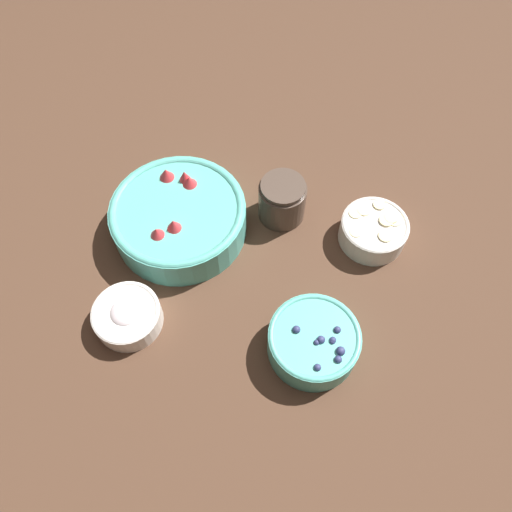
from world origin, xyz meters
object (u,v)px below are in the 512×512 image
bowl_strawberries (179,216)px  bowl_blueberries (314,341)px  bowl_cream (127,315)px  jar_chocolate (282,201)px  bowl_bananas (374,229)px

bowl_strawberries → bowl_blueberries: bowl_strawberries is taller
bowl_cream → bowl_blueberries: bearing=9.2°
bowl_cream → jar_chocolate: size_ratio=1.28×
bowl_strawberries → jar_chocolate: (0.18, 0.10, -0.00)m
bowl_cream → bowl_bananas: bearing=39.5°
bowl_strawberries → jar_chocolate: 0.21m
bowl_strawberries → bowl_bananas: 0.38m
jar_chocolate → bowl_strawberries: bearing=-151.1°
bowl_blueberries → bowl_bananas: (0.05, 0.26, -0.01)m
bowl_blueberries → bowl_cream: bowl_blueberries is taller
bowl_strawberries → bowl_blueberries: size_ratio=1.67×
bowl_cream → jar_chocolate: jar_chocolate is taller
bowl_bananas → bowl_strawberries: bearing=-165.2°
bowl_cream → bowl_strawberries: bearing=86.9°
bowl_bananas → bowl_blueberries: bearing=-101.4°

